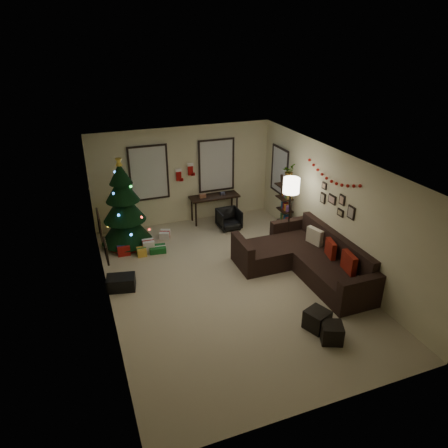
{
  "coord_description": "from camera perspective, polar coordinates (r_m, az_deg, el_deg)",
  "views": [
    {
      "loc": [
        -2.79,
        -7.08,
        5.04
      ],
      "look_at": [
        0.1,
        0.6,
        1.15
      ],
      "focal_mm": 33.37,
      "sensor_mm": 36.0,
      "label": 1
    }
  ],
  "objects": [
    {
      "name": "window_back_left",
      "position": [
        11.26,
        -10.27,
        6.9
      ],
      "size": [
        1.05,
        0.06,
        1.5
      ],
      "color": "#728CB2",
      "rests_on": "wall_back"
    },
    {
      "name": "presents",
      "position": [
        10.59,
        -11.22,
        -2.88
      ],
      "size": [
        1.5,
        1.01,
        0.3
      ],
      "rotation": [
        0.0,
        0.0,
        0.26
      ],
      "color": "silver",
      "rests_on": "floor"
    },
    {
      "name": "gallery",
      "position": [
        9.43,
        15.17,
        2.86
      ],
      "size": [
        0.03,
        1.25,
        0.54
      ],
      "color": "black",
      "rests_on": "wall_right"
    },
    {
      "name": "art_map",
      "position": [
        8.66,
        -16.69,
        -0.1
      ],
      "size": [
        0.04,
        0.6,
        0.5
      ],
      "color": "black",
      "rests_on": "wall_left"
    },
    {
      "name": "desk",
      "position": [
        11.75,
        -1.33,
        3.48
      ],
      "size": [
        1.39,
        0.5,
        0.75
      ],
      "color": "black",
      "rests_on": "floor"
    },
    {
      "name": "wall_back",
      "position": [
        11.55,
        -5.58,
        6.6
      ],
      "size": [
        5.0,
        0.0,
        5.0
      ],
      "primitive_type": "plane",
      "rotation": [
        1.57,
        0.0,
        0.0
      ],
      "color": "beige",
      "rests_on": "floor"
    },
    {
      "name": "pillow_red_a",
      "position": [
        8.96,
        16.73,
        -5.24
      ],
      "size": [
        0.19,
        0.48,
        0.46
      ],
      "primitive_type": "cube",
      "rotation": [
        0.0,
        0.0,
        -0.14
      ],
      "color": "maroon",
      "rests_on": "sofa"
    },
    {
      "name": "window_right_wall",
      "position": [
        11.53,
        7.69,
        7.25
      ],
      "size": [
        0.06,
        0.9,
        1.3
      ],
      "color": "#728CB2",
      "rests_on": "wall_right"
    },
    {
      "name": "storage_bin",
      "position": [
        9.15,
        -13.92,
        -7.82
      ],
      "size": [
        0.66,
        0.51,
        0.3
      ],
      "primitive_type": "cube",
      "rotation": [
        0.0,
        0.0,
        -0.21
      ],
      "color": "black",
      "rests_on": "floor"
    },
    {
      "name": "floor",
      "position": [
        9.13,
        0.75,
        -8.16
      ],
      "size": [
        7.0,
        7.0,
        0.0
      ],
      "primitive_type": "plane",
      "color": "tan",
      "rests_on": "ground"
    },
    {
      "name": "potted_plant",
      "position": [
        10.72,
        8.88,
        7.44
      ],
      "size": [
        0.55,
        0.55,
        0.46
      ],
      "primitive_type": "imported",
      "rotation": [
        0.0,
        0.0,
        0.79
      ],
      "color": "#4C4C4C",
      "rests_on": "bookshelf"
    },
    {
      "name": "window_back_right",
      "position": [
        11.72,
        -1.07,
        8.04
      ],
      "size": [
        1.05,
        0.06,
        1.5
      ],
      "color": "#728CB2",
      "rests_on": "wall_back"
    },
    {
      "name": "stocking_right",
      "position": [
        11.45,
        -4.58,
        7.5
      ],
      "size": [
        0.2,
        0.05,
        0.36
      ],
      "color": "#990F0C",
      "rests_on": "wall_back"
    },
    {
      "name": "pillow_cream",
      "position": [
        9.89,
        12.3,
        -1.75
      ],
      "size": [
        0.23,
        0.44,
        0.43
      ],
      "primitive_type": "cube",
      "rotation": [
        0.0,
        0.0,
        0.26
      ],
      "color": "beige",
      "rests_on": "sofa"
    },
    {
      "name": "pillow_red_b",
      "position": [
        9.41,
        14.39,
        -3.37
      ],
      "size": [
        0.19,
        0.42,
        0.4
      ],
      "primitive_type": "cube",
      "rotation": [
        0.0,
        0.0,
        -0.22
      ],
      "color": "maroon",
      "rests_on": "sofa"
    },
    {
      "name": "ottoman_far",
      "position": [
        7.8,
        14.52,
        -14.2
      ],
      "size": [
        0.48,
        0.48,
        0.35
      ],
      "primitive_type": "cube",
      "rotation": [
        0.0,
        0.0,
        -0.41
      ],
      "color": "black",
      "rests_on": "floor"
    },
    {
      "name": "wall_right",
      "position": [
        9.58,
        14.88,
        1.81
      ],
      "size": [
        0.0,
        7.0,
        7.0
      ],
      "primitive_type": "plane",
      "rotation": [
        1.57,
        0.0,
        -1.57
      ],
      "color": "beige",
      "rests_on": "floor"
    },
    {
      "name": "christmas_tree",
      "position": [
        10.54,
        -13.54,
        1.94
      ],
      "size": [
        1.27,
        1.27,
        2.35
      ],
      "rotation": [
        0.0,
        0.0,
        0.06
      ],
      "color": "black",
      "rests_on": "floor"
    },
    {
      "name": "wall_front",
      "position": [
        5.85,
        13.81,
        -14.63
      ],
      "size": [
        5.0,
        0.0,
        5.0
      ],
      "primitive_type": "plane",
      "rotation": [
        -1.57,
        0.0,
        0.0
      ],
      "color": "beige",
      "rests_on": "floor"
    },
    {
      "name": "floor_lamp",
      "position": [
        10.0,
        9.17,
        4.57
      ],
      "size": [
        0.39,
        0.39,
        1.85
      ],
      "rotation": [
        0.0,
        0.0,
        -0.29
      ],
      "color": "black",
      "rests_on": "floor"
    },
    {
      "name": "desk_chair",
      "position": [
        11.4,
        0.68,
        0.69
      ],
      "size": [
        0.55,
        0.52,
        0.56
      ],
      "primitive_type": "imported",
      "rotation": [
        0.0,
        0.0,
        0.02
      ],
      "color": "black",
      "rests_on": "floor"
    },
    {
      "name": "sofa",
      "position": [
        9.58,
        11.21,
        -4.8
      ],
      "size": [
        2.11,
        3.04,
        0.92
      ],
      "color": "black",
      "rests_on": "floor"
    },
    {
      "name": "garland",
      "position": [
        9.41,
        14.57,
        6.36
      ],
      "size": [
        0.08,
        1.9,
        0.3
      ],
      "primitive_type": null,
      "color": "#A5140C",
      "rests_on": "wall_right"
    },
    {
      "name": "ceiling",
      "position": [
        7.96,
        0.86,
        8.27
      ],
      "size": [
        7.0,
        7.0,
        0.0
      ],
      "primitive_type": "plane",
      "rotation": [
        3.14,
        0.0,
        0.0
      ],
      "color": "white",
      "rests_on": "floor"
    },
    {
      "name": "stocking_left",
      "position": [
        11.43,
        -6.19,
        6.73
      ],
      "size": [
        0.2,
        0.05,
        0.36
      ],
      "color": "#990F0C",
      "rests_on": "wall_back"
    },
    {
      "name": "wall_left",
      "position": [
        7.99,
        -16.18,
        -3.24
      ],
      "size": [
        0.0,
        7.0,
        7.0
      ],
      "primitive_type": "plane",
      "rotation": [
        1.57,
        0.0,
        1.57
      ],
      "color": "beige",
      "rests_on": "floor"
    },
    {
      "name": "ottoman_near",
      "position": [
        8.01,
        12.62,
        -12.66
      ],
      "size": [
        0.51,
        0.51,
        0.37
      ],
      "primitive_type": "cube",
      "rotation": [
        0.0,
        0.0,
        0.38
      ],
      "color": "black",
      "rests_on": "floor"
    },
    {
      "name": "bookshelf",
      "position": [
        11.11,
        8.44,
        2.45
      ],
      "size": [
        0.3,
        0.47,
        1.58
      ],
      "color": "black",
      "rests_on": "floor"
    },
    {
      "name": "art_abstract",
      "position": [
        7.54,
        -15.85,
        -3.57
      ],
      "size": [
        0.04,
        0.45,
        0.35
      ],
      "color": "black",
      "rests_on": "wall_left"
    }
  ]
}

